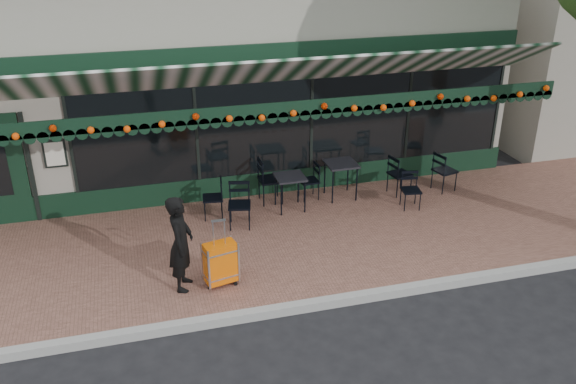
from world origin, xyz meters
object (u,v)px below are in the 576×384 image
object	(u,v)px
woman	(181,243)
cafe_table_a	(341,166)
suitcase	(221,263)
chair_a_extra	(445,171)
chair_a_left	(309,181)
chair_a_front	(411,191)
chair_a_right	(400,174)
chair_b_right	(271,180)
chair_b_front	(239,206)
cafe_table_b	(290,179)
chair_b_left	(213,198)

from	to	relation	value
woman	cafe_table_a	world-z (taller)	woman
woman	cafe_table_a	distance (m)	4.40
suitcase	chair_a_extra	distance (m)	5.79
woman	chair_a_left	size ratio (longest dim) A/B	2.04
suitcase	chair_a_front	xyz separation A→B (m)	(4.19, 1.76, -0.01)
chair_a_right	chair_b_right	xyz separation A→B (m)	(-2.75, 0.32, 0.05)
chair_a_left	chair_b_front	bearing A→B (deg)	-65.94
chair_a_front	chair_a_extra	world-z (taller)	chair_a_extra
chair_a_extra	chair_b_front	size ratio (longest dim) A/B	0.99
chair_a_front	suitcase	bearing A→B (deg)	-147.93
woman	chair_a_front	xyz separation A→B (m)	(4.78, 1.68, -0.42)
cafe_table_b	chair_b_right	size ratio (longest dim) A/B	0.75
suitcase	chair_b_left	xyz separation A→B (m)	(0.25, 2.40, 0.02)
woman	chair_a_right	xyz separation A→B (m)	(4.86, 2.39, -0.37)
chair_b_left	cafe_table_b	bearing A→B (deg)	96.15
suitcase	chair_a_front	world-z (taller)	suitcase
woman	cafe_table_b	bearing A→B (deg)	-30.54
chair_a_extra	chair_b_right	distance (m)	3.79
woman	chair_b_front	xyz separation A→B (m)	(1.28, 1.80, -0.36)
chair_a_right	chair_a_front	world-z (taller)	chair_a_right
chair_a_left	chair_a_right	size ratio (longest dim) A/B	0.91
chair_b_left	chair_b_right	size ratio (longest dim) A/B	0.84
chair_a_front	chair_b_right	world-z (taller)	chair_b_right
chair_a_right	woman	bearing A→B (deg)	105.25
suitcase	chair_b_right	world-z (taller)	suitcase
suitcase	chair_a_left	size ratio (longest dim) A/B	1.48
chair_b_right	cafe_table_a	bearing A→B (deg)	-97.21
suitcase	chair_a_right	world-z (taller)	suitcase
cafe_table_b	chair_a_extra	size ratio (longest dim) A/B	0.83
chair_a_left	chair_a_front	world-z (taller)	chair_a_left
woman	cafe_table_a	size ratio (longest dim) A/B	2.07
chair_a_right	chair_b_front	size ratio (longest dim) A/B	0.98
cafe_table_b	chair_b_left	world-z (taller)	chair_b_left
cafe_table_a	chair_b_left	xyz separation A→B (m)	(-2.74, -0.23, -0.29)
woman	chair_b_left	bearing A→B (deg)	-4.02
woman	cafe_table_b	world-z (taller)	woman
suitcase	woman	bearing A→B (deg)	158.90
chair_b_right	chair_b_front	bearing A→B (deg)	136.87
woman	cafe_table_b	size ratio (longest dim) A/B	2.22
chair_b_left	suitcase	bearing A→B (deg)	1.64
chair_a_front	chair_b_right	xyz separation A→B (m)	(-2.67, 1.04, 0.10)
cafe_table_a	chair_b_front	xyz separation A→B (m)	(-2.31, -0.75, -0.26)
chair_b_left	chair_b_front	distance (m)	0.68
chair_a_extra	chair_a_left	bearing A→B (deg)	69.49
cafe_table_a	chair_a_front	world-z (taller)	cafe_table_a
cafe_table_a	chair_b_left	distance (m)	2.76
cafe_table_b	chair_b_right	xyz separation A→B (m)	(-0.30, 0.43, -0.16)
chair_a_right	chair_b_left	size ratio (longest dim) A/B	1.06
chair_a_front	chair_b_front	bearing A→B (deg)	-172.76
woman	chair_b_front	bearing A→B (deg)	-19.37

